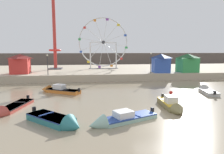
# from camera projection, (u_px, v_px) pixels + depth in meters

# --- Properties ---
(ground_plane) EXTENTS (240.00, 240.00, 0.00)m
(ground_plane) POSITION_uv_depth(u_px,v_px,m) (150.00, 120.00, 16.02)
(ground_plane) COLOR gray
(quay_promenade) EXTENTS (110.00, 23.89, 1.27)m
(quay_promenade) POSITION_uv_depth(u_px,v_px,m) (107.00, 71.00, 46.93)
(quay_promenade) COLOR #B7A88E
(quay_promenade) RESTS_ON ground_plane
(distant_town_skyline) EXTENTS (140.00, 3.00, 4.40)m
(distant_town_skyline) POSITION_uv_depth(u_px,v_px,m) (99.00, 59.00, 70.38)
(distant_town_skyline) COLOR #564C47
(distant_town_skyline) RESTS_ON ground_plane
(motorboat_teal_painted) EXTENTS (4.79, 4.65, 1.51)m
(motorboat_teal_painted) POSITION_uv_depth(u_px,v_px,m) (59.00, 121.00, 14.97)
(motorboat_teal_painted) COLOR teal
(motorboat_teal_painted) RESTS_ON ground_plane
(motorboat_pale_grey) EXTENTS (2.27, 4.50, 1.37)m
(motorboat_pale_grey) POSITION_uv_depth(u_px,v_px,m) (206.00, 91.00, 26.32)
(motorboat_pale_grey) COLOR silver
(motorboat_pale_grey) RESTS_ON ground_plane
(motorboat_seafoam) EXTENTS (5.83, 3.52, 1.35)m
(motorboat_seafoam) POSITION_uv_depth(u_px,v_px,m) (117.00, 120.00, 15.36)
(motorboat_seafoam) COLOR #93BCAD
(motorboat_seafoam) RESTS_ON ground_plane
(motorboat_olive_wood) EXTENTS (1.59, 5.21, 1.53)m
(motorboat_olive_wood) POSITION_uv_depth(u_px,v_px,m) (172.00, 105.00, 19.00)
(motorboat_olive_wood) COLOR olive
(motorboat_olive_wood) RESTS_ON ground_plane
(motorboat_orange_hull) EXTENTS (5.65, 4.08, 1.46)m
(motorboat_orange_hull) POSITION_uv_depth(u_px,v_px,m) (57.00, 90.00, 26.40)
(motorboat_orange_hull) COLOR orange
(motorboat_orange_hull) RESTS_ON ground_plane
(motorboat_faded_red) EXTENTS (2.47, 5.85, 1.29)m
(motorboat_faded_red) POSITION_uv_depth(u_px,v_px,m) (9.00, 109.00, 18.25)
(motorboat_faded_red) COLOR #B24238
(motorboat_faded_red) RESTS_ON ground_plane
(ferris_wheel_white_frame) EXTENTS (11.06, 1.20, 11.38)m
(ferris_wheel_white_frame) POSITION_uv_depth(u_px,v_px,m) (103.00, 43.00, 45.48)
(ferris_wheel_white_frame) COLOR silver
(ferris_wheel_white_frame) RESTS_ON quay_promenade
(drop_tower_red_tower) EXTENTS (2.80, 2.80, 16.43)m
(drop_tower_red_tower) POSITION_uv_depth(u_px,v_px,m) (55.00, 40.00, 44.48)
(drop_tower_red_tower) COLOR #BC332D
(drop_tower_red_tower) RESTS_ON quay_promenade
(carnival_booth_green_kiosk) EXTENTS (4.05, 3.33, 3.51)m
(carnival_booth_green_kiosk) POSITION_uv_depth(u_px,v_px,m) (187.00, 63.00, 38.74)
(carnival_booth_green_kiosk) COLOR #33934C
(carnival_booth_green_kiosk) RESTS_ON quay_promenade
(carnival_booth_blue_tent) EXTENTS (3.54, 3.29, 3.48)m
(carnival_booth_blue_tent) POSITION_uv_depth(u_px,v_px,m) (161.00, 63.00, 38.26)
(carnival_booth_blue_tent) COLOR #3356B7
(carnival_booth_blue_tent) RESTS_ON quay_promenade
(carnival_booth_red_striped) EXTENTS (3.63, 4.01, 3.50)m
(carnival_booth_red_striped) POSITION_uv_depth(u_px,v_px,m) (20.00, 63.00, 36.52)
(carnival_booth_red_striped) COLOR red
(carnival_booth_red_striped) RESTS_ON quay_promenade
(promenade_lamp_near) EXTENTS (0.32, 0.32, 3.76)m
(promenade_lamp_near) POSITION_uv_depth(u_px,v_px,m) (151.00, 60.00, 36.53)
(promenade_lamp_near) COLOR #2D2D33
(promenade_lamp_near) RESTS_ON quay_promenade
(promenade_lamp_far) EXTENTS (0.32, 0.32, 3.50)m
(promenade_lamp_far) POSITION_uv_depth(u_px,v_px,m) (47.00, 61.00, 33.98)
(promenade_lamp_far) COLOR #2D2D33
(promenade_lamp_far) RESTS_ON quay_promenade
(mooring_buoy_orange) EXTENTS (0.44, 0.44, 0.44)m
(mooring_buoy_orange) POSITION_uv_depth(u_px,v_px,m) (171.00, 92.00, 25.35)
(mooring_buoy_orange) COLOR red
(mooring_buoy_orange) RESTS_ON ground_plane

